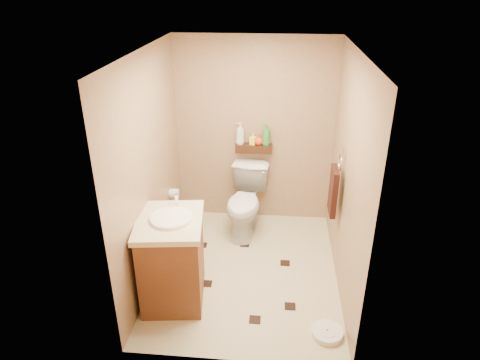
# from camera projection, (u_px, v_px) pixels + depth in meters

# --- Properties ---
(ground) EXTENTS (2.50, 2.50, 0.00)m
(ground) POSITION_uv_depth(u_px,v_px,m) (246.00, 270.00, 4.82)
(ground) COLOR #C6B991
(ground) RESTS_ON ground
(wall_back) EXTENTS (2.00, 0.04, 2.40)m
(wall_back) POSITION_uv_depth(u_px,v_px,m) (254.00, 133.00, 5.42)
(wall_back) COLOR #9F825B
(wall_back) RESTS_ON ground
(wall_front) EXTENTS (2.00, 0.04, 2.40)m
(wall_front) POSITION_uv_depth(u_px,v_px,m) (234.00, 245.00, 3.18)
(wall_front) COLOR #9F825B
(wall_front) RESTS_ON ground
(wall_left) EXTENTS (0.04, 2.50, 2.40)m
(wall_left) POSITION_uv_depth(u_px,v_px,m) (150.00, 170.00, 4.38)
(wall_left) COLOR #9F825B
(wall_left) RESTS_ON ground
(wall_right) EXTENTS (0.04, 2.50, 2.40)m
(wall_right) POSITION_uv_depth(u_px,v_px,m) (348.00, 178.00, 4.22)
(wall_right) COLOR #9F825B
(wall_right) RESTS_ON ground
(ceiling) EXTENTS (2.00, 2.50, 0.02)m
(ceiling) POSITION_uv_depth(u_px,v_px,m) (248.00, 51.00, 3.78)
(ceiling) COLOR silver
(ceiling) RESTS_ON wall_back
(wall_shelf) EXTENTS (0.46, 0.14, 0.10)m
(wall_shelf) POSITION_uv_depth(u_px,v_px,m) (254.00, 148.00, 5.42)
(wall_shelf) COLOR #391D0F
(wall_shelf) RESTS_ON wall_back
(floor_accents) EXTENTS (1.17, 1.37, 0.01)m
(floor_accents) POSITION_uv_depth(u_px,v_px,m) (246.00, 274.00, 4.75)
(floor_accents) COLOR black
(floor_accents) RESTS_ON ground
(toilet) EXTENTS (0.56, 0.87, 0.84)m
(toilet) POSITION_uv_depth(u_px,v_px,m) (246.00, 202.00, 5.39)
(toilet) COLOR white
(toilet) RESTS_ON ground
(vanity) EXTENTS (0.71, 0.82, 1.07)m
(vanity) POSITION_uv_depth(u_px,v_px,m) (172.00, 258.00, 4.24)
(vanity) COLOR brown
(vanity) RESTS_ON ground
(bathroom_scale) EXTENTS (0.30, 0.30, 0.06)m
(bathroom_scale) POSITION_uv_depth(u_px,v_px,m) (327.00, 332.00, 3.95)
(bathroom_scale) COLOR white
(bathroom_scale) RESTS_ON ground
(toilet_brush) EXTENTS (0.10, 0.10, 0.43)m
(toilet_brush) POSITION_uv_depth(u_px,v_px,m) (188.00, 220.00, 5.52)
(toilet_brush) COLOR #1B6F6E
(toilet_brush) RESTS_ON ground
(towel_ring) EXTENTS (0.12, 0.30, 0.76)m
(towel_ring) POSITION_uv_depth(u_px,v_px,m) (334.00, 189.00, 4.56)
(towel_ring) COLOR silver
(towel_ring) RESTS_ON wall_right
(toilet_paper) EXTENTS (0.12, 0.11, 0.12)m
(toilet_paper) POSITION_uv_depth(u_px,v_px,m) (174.00, 193.00, 5.22)
(toilet_paper) COLOR white
(toilet_paper) RESTS_ON wall_left
(bottle_a) EXTENTS (0.11, 0.11, 0.28)m
(bottle_a) POSITION_uv_depth(u_px,v_px,m) (240.00, 133.00, 5.36)
(bottle_a) COLOR silver
(bottle_a) RESTS_ON wall_shelf
(bottle_b) EXTENTS (0.09, 0.09, 0.15)m
(bottle_b) POSITION_uv_depth(u_px,v_px,m) (253.00, 139.00, 5.37)
(bottle_b) COLOR #FFFD35
(bottle_b) RESTS_ON wall_shelf
(bottle_c) EXTENTS (0.15, 0.15, 0.14)m
(bottle_c) POSITION_uv_depth(u_px,v_px,m) (259.00, 139.00, 5.37)
(bottle_c) COLOR #ED3E1B
(bottle_c) RESTS_ON wall_shelf
(bottle_d) EXTENTS (0.15, 0.15, 0.27)m
(bottle_d) POSITION_uv_depth(u_px,v_px,m) (266.00, 135.00, 5.33)
(bottle_d) COLOR #2E8B35
(bottle_d) RESTS_ON wall_shelf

